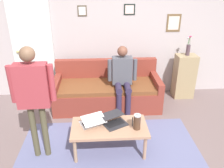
{
  "coord_description": "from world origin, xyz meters",
  "views": [
    {
      "loc": [
        0.27,
        2.58,
        2.41
      ],
      "look_at": [
        0.05,
        -0.86,
        0.8
      ],
      "focal_mm": 36.81,
      "sensor_mm": 36.0,
      "label": 1
    }
  ],
  "objects_px": {
    "person_standing": "(33,91)",
    "side_shelf": "(184,76)",
    "interior_door": "(34,51)",
    "person_seated": "(122,76)",
    "laptop_left": "(114,121)",
    "couch": "(107,91)",
    "laptop_center": "(92,122)",
    "french_press": "(137,122)",
    "coffee_table": "(109,129)",
    "flower_vase": "(188,48)"
  },
  "relations": [
    {
      "from": "person_standing",
      "to": "side_shelf",
      "type": "bearing_deg",
      "value": -147.72
    },
    {
      "from": "interior_door",
      "to": "person_seated",
      "type": "relative_size",
      "value": 1.6
    },
    {
      "from": "laptop_left",
      "to": "couch",
      "type": "bearing_deg",
      "value": -87.84
    },
    {
      "from": "interior_door",
      "to": "laptop_center",
      "type": "xyz_separation_m",
      "value": [
        -1.23,
        1.86,
        -0.54
      ]
    },
    {
      "from": "couch",
      "to": "person_standing",
      "type": "height_order",
      "value": "person_standing"
    },
    {
      "from": "person_standing",
      "to": "couch",
      "type": "bearing_deg",
      "value": -125.57
    },
    {
      "from": "interior_door",
      "to": "french_press",
      "type": "relative_size",
      "value": 7.91
    },
    {
      "from": "laptop_center",
      "to": "side_shelf",
      "type": "relative_size",
      "value": 0.45
    },
    {
      "from": "laptop_left",
      "to": "interior_door",
      "type": "bearing_deg",
      "value": -50.25
    },
    {
      "from": "interior_door",
      "to": "french_press",
      "type": "bearing_deg",
      "value": 132.8
    },
    {
      "from": "laptop_center",
      "to": "french_press",
      "type": "height_order",
      "value": "french_press"
    },
    {
      "from": "laptop_center",
      "to": "person_seated",
      "type": "bearing_deg",
      "value": -116.57
    },
    {
      "from": "coffee_table",
      "to": "person_seated",
      "type": "height_order",
      "value": "person_seated"
    },
    {
      "from": "couch",
      "to": "flower_vase",
      "type": "height_order",
      "value": "flower_vase"
    },
    {
      "from": "side_shelf",
      "to": "french_press",
      "type": "bearing_deg",
      "value": 53.15
    },
    {
      "from": "coffee_table",
      "to": "person_standing",
      "type": "xyz_separation_m",
      "value": [
        1.0,
        0.03,
        0.67
      ]
    },
    {
      "from": "interior_door",
      "to": "laptop_center",
      "type": "bearing_deg",
      "value": 123.36
    },
    {
      "from": "laptop_left",
      "to": "laptop_center",
      "type": "xyz_separation_m",
      "value": [
        0.32,
        0.0,
        0.0
      ]
    },
    {
      "from": "couch",
      "to": "side_shelf",
      "type": "distance_m",
      "value": 1.71
    },
    {
      "from": "laptop_center",
      "to": "french_press",
      "type": "relative_size",
      "value": 1.65
    },
    {
      "from": "couch",
      "to": "flower_vase",
      "type": "distance_m",
      "value": 1.87
    },
    {
      "from": "interior_door",
      "to": "french_press",
      "type": "distance_m",
      "value": 2.78
    },
    {
      "from": "flower_vase",
      "to": "coffee_table",
      "type": "bearing_deg",
      "value": 44.56
    },
    {
      "from": "interior_door",
      "to": "couch",
      "type": "height_order",
      "value": "interior_door"
    },
    {
      "from": "couch",
      "to": "laptop_left",
      "type": "relative_size",
      "value": 4.69
    },
    {
      "from": "laptop_left",
      "to": "laptop_center",
      "type": "bearing_deg",
      "value": 0.6
    },
    {
      "from": "coffee_table",
      "to": "laptop_center",
      "type": "relative_size",
      "value": 2.59
    },
    {
      "from": "laptop_center",
      "to": "side_shelf",
      "type": "distance_m",
      "value": 2.52
    },
    {
      "from": "couch",
      "to": "french_press",
      "type": "bearing_deg",
      "value": 103.81
    },
    {
      "from": "couch",
      "to": "flower_vase",
      "type": "relative_size",
      "value": 5.06
    },
    {
      "from": "couch",
      "to": "coffee_table",
      "type": "xyz_separation_m",
      "value": [
        0.02,
        1.4,
        0.08
      ]
    },
    {
      "from": "coffee_table",
      "to": "side_shelf",
      "type": "relative_size",
      "value": 1.17
    },
    {
      "from": "french_press",
      "to": "interior_door",
      "type": "bearing_deg",
      "value": -47.2
    },
    {
      "from": "interior_door",
      "to": "person_standing",
      "type": "distance_m",
      "value": 2.02
    },
    {
      "from": "laptop_center",
      "to": "interior_door",
      "type": "bearing_deg",
      "value": -56.64
    },
    {
      "from": "interior_door",
      "to": "laptop_left",
      "type": "xyz_separation_m",
      "value": [
        -1.55,
        1.86,
        -0.54
      ]
    },
    {
      "from": "interior_door",
      "to": "laptop_left",
      "type": "distance_m",
      "value": 2.48
    },
    {
      "from": "interior_door",
      "to": "person_seated",
      "type": "height_order",
      "value": "interior_door"
    },
    {
      "from": "flower_vase",
      "to": "laptop_left",
      "type": "bearing_deg",
      "value": 44.66
    },
    {
      "from": "laptop_left",
      "to": "flower_vase",
      "type": "relative_size",
      "value": 1.08
    },
    {
      "from": "coffee_table",
      "to": "couch",
      "type": "bearing_deg",
      "value": -91.01
    },
    {
      "from": "coffee_table",
      "to": "laptop_left",
      "type": "relative_size",
      "value": 2.49
    },
    {
      "from": "person_standing",
      "to": "person_seated",
      "type": "bearing_deg",
      "value": -137.33
    },
    {
      "from": "person_standing",
      "to": "person_seated",
      "type": "xyz_separation_m",
      "value": [
        -1.3,
        -1.2,
        -0.33
      ]
    },
    {
      "from": "laptop_center",
      "to": "side_shelf",
      "type": "height_order",
      "value": "side_shelf"
    },
    {
      "from": "side_shelf",
      "to": "person_standing",
      "type": "xyz_separation_m",
      "value": [
        2.7,
        1.7,
        0.59
      ]
    },
    {
      "from": "couch",
      "to": "french_press",
      "type": "distance_m",
      "value": 1.54
    },
    {
      "from": "laptop_center",
      "to": "side_shelf",
      "type": "xyz_separation_m",
      "value": [
        -1.94,
        -1.61,
        -0.01
      ]
    },
    {
      "from": "laptop_left",
      "to": "side_shelf",
      "type": "xyz_separation_m",
      "value": [
        -1.62,
        -1.6,
        -0.01
      ]
    },
    {
      "from": "coffee_table",
      "to": "laptop_center",
      "type": "height_order",
      "value": "laptop_center"
    }
  ]
}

